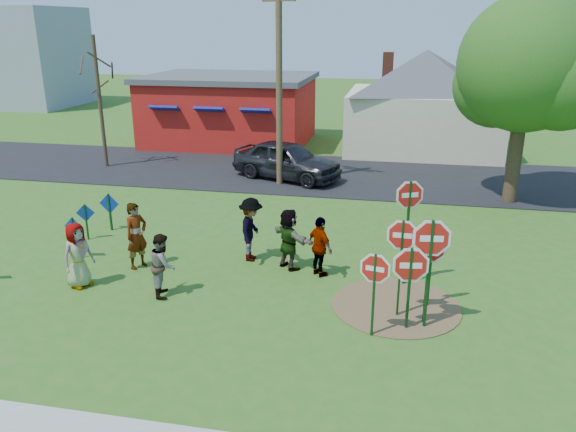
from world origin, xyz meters
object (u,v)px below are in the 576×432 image
stop_sign_a (375,276)px  person_a (78,255)px  stop_sign_d (432,244)px  person_b (137,236)px  stop_sign_b (409,206)px  stop_sign_c (431,249)px  leafy_tree (530,71)px  utility_pole (279,79)px  suv (287,160)px

stop_sign_a → person_a: bearing=-177.3°
stop_sign_d → person_b: bearing=151.5°
stop_sign_a → stop_sign_b: stop_sign_b is taller
stop_sign_c → person_a: stop_sign_c is taller
stop_sign_c → person_a: 9.08m
stop_sign_d → person_b: size_ratio=1.19×
person_a → leafy_tree: leafy_tree is taller
stop_sign_a → utility_pole: bearing=121.6°
stop_sign_b → stop_sign_d: stop_sign_b is taller
stop_sign_c → leafy_tree: leafy_tree is taller
stop_sign_c → utility_pole: bearing=110.4°
person_a → utility_pole: 11.92m
stop_sign_c → suv: 13.52m
person_b → stop_sign_a: bearing=-83.8°
suv → stop_sign_c: bearing=-133.6°
stop_sign_a → stop_sign_b: bearing=86.2°
stop_sign_c → leafy_tree: (3.71, 10.56, 3.10)m
stop_sign_d → person_a: size_ratio=1.29×
stop_sign_d → person_b: stop_sign_d is taller
stop_sign_c → person_b: stop_sign_c is taller
stop_sign_d → utility_pole: bearing=97.3°
stop_sign_d → leafy_tree: (3.61, 9.51, 3.38)m
stop_sign_a → utility_pole: 13.18m
suv → utility_pole: (-0.14, -0.89, 3.64)m
person_a → suv: (3.27, 11.80, 0.00)m
suv → person_b: bearing=-171.3°
utility_pole → stop_sign_a: bearing=-68.5°
stop_sign_a → leafy_tree: bearing=76.5°
person_b → utility_pole: size_ratio=0.23×
stop_sign_b → person_b: stop_sign_b is taller
stop_sign_b → person_a: bearing=169.2°
stop_sign_b → person_a: stop_sign_b is taller
person_a → person_b: 1.76m
person_a → stop_sign_a: bearing=-74.7°
stop_sign_b → person_b: 7.65m
person_b → leafy_tree: bearing=-27.3°
stop_sign_c → person_a: size_ratio=1.56×
suv → stop_sign_a: bearing=-139.2°
stop_sign_a → stop_sign_c: (1.18, 0.62, 0.48)m
stop_sign_b → leafy_tree: 9.77m
stop_sign_d → leafy_tree: bearing=46.3°
person_b → utility_pole: utility_pole is taller
stop_sign_b → stop_sign_c: 2.26m
stop_sign_c → suv: (-5.73, 12.20, -1.05)m
stop_sign_a → person_a: stop_sign_a is taller
leafy_tree → stop_sign_a: bearing=-113.6°
stop_sign_c → person_b: 8.29m
person_a → leafy_tree: bearing=-28.6°
utility_pole → stop_sign_b: bearing=-59.4°
person_b → stop_sign_b: bearing=-61.3°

